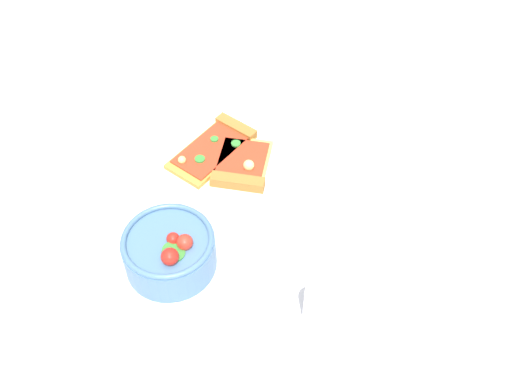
% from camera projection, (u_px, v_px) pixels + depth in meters
% --- Properties ---
extents(ground_plane, '(2.40, 2.40, 0.00)m').
position_uv_depth(ground_plane, '(237.00, 177.00, 0.99)').
color(ground_plane, silver).
rests_on(ground_plane, ground).
extents(plate, '(0.22, 0.22, 0.01)m').
position_uv_depth(plate, '(231.00, 167.00, 1.00)').
color(plate, silver).
rests_on(plate, ground_plane).
extents(pizza_slice_near, '(0.12, 0.13, 0.02)m').
position_uv_depth(pizza_slice_near, '(242.00, 167.00, 0.98)').
color(pizza_slice_near, '#E5B256').
rests_on(pizza_slice_near, plate).
extents(pizza_slice_far, '(0.10, 0.16, 0.02)m').
position_uv_depth(pizza_slice_far, '(215.00, 147.00, 1.01)').
color(pizza_slice_far, gold).
rests_on(pizza_slice_far, plate).
extents(salad_bowl, '(0.13, 0.13, 0.08)m').
position_uv_depth(salad_bowl, '(170.00, 251.00, 0.86)').
color(salad_bowl, '#4C7299').
rests_on(salad_bowl, ground_plane).
extents(soda_glass, '(0.08, 0.08, 0.11)m').
position_uv_depth(soda_glass, '(167.00, 85.00, 1.07)').
color(soda_glass, silver).
rests_on(soda_glass, ground_plane).
extents(paper_napkin, '(0.12, 0.14, 0.00)m').
position_uv_depth(paper_napkin, '(409.00, 200.00, 0.96)').
color(paper_napkin, silver).
rests_on(paper_napkin, ground_plane).
extents(pepper_shaker, '(0.03, 0.03, 0.08)m').
position_uv_depth(pepper_shaker, '(316.00, 303.00, 0.80)').
color(pepper_shaker, silver).
rests_on(pepper_shaker, ground_plane).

